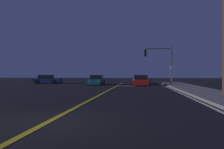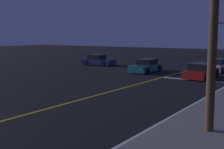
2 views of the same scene
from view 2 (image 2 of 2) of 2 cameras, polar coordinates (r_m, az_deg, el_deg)
The scene contains 8 objects.
sidewalk_right at distance 15.21m, azimuth 20.58°, elevation -6.92°, with size 3.20×41.07×0.15m, color gray.
lane_line_center at distance 18.55m, azimuth -3.25°, elevation -4.10°, with size 0.20×38.79×0.01m, color gold.
lane_line_edge_right at distance 15.75m, azimuth 13.99°, elevation -6.43°, with size 0.16×38.79×0.01m, color white.
stop_bar at distance 25.85m, azimuth 15.90°, elevation -1.07°, with size 6.11×0.50×0.01m, color white.
car_lead_oncoming_teal at distance 30.64m, azimuth 6.58°, elevation 1.57°, with size 2.00×4.56×1.34m.
car_mid_block_red at distance 27.19m, azimuth 16.81°, elevation 0.54°, with size 2.02×4.52×1.34m.
car_following_oncoming_navy at distance 37.42m, azimuth -2.74°, elevation 2.68°, with size 4.37×1.87×1.34m.
car_parked_curb_white at distance 32.93m, azimuth 19.59°, elevation 1.59°, with size 1.99×4.60×1.34m.
Camera 2 is at (11.14, -2.95, 3.75)m, focal length 47.43 mm.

